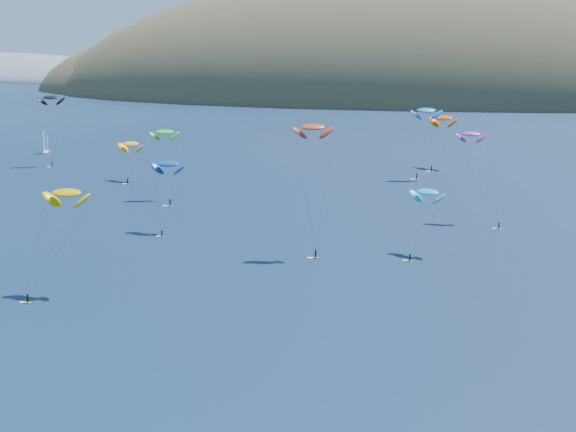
{
  "coord_description": "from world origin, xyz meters",
  "views": [
    {
      "loc": [
        37.64,
        -70.17,
        43.31
      ],
      "look_at": [
        7.81,
        80.0,
        9.0
      ],
      "focal_mm": 50.0,
      "sensor_mm": 36.0,
      "label": 1
    }
  ],
  "objects": [
    {
      "name": "island",
      "position": [
        39.4,
        562.36,
        -10.74
      ],
      "size": [
        730.0,
        300.0,
        210.0
      ],
      "color": "#3D3526",
      "rests_on": "ground"
    },
    {
      "name": "headland",
      "position": [
        -445.26,
        750.08,
        -3.36
      ],
      "size": [
        460.0,
        250.0,
        60.0
      ],
      "color": "slate",
      "rests_on": "ground"
    },
    {
      "name": "sailboat",
      "position": [
        -112.05,
        209.05,
        0.87
      ],
      "size": [
        8.09,
        7.51,
        9.66
      ],
      "rotation": [
        0.0,
        0.0,
        0.38
      ],
      "color": "white",
      "rests_on": "ground"
    },
    {
      "name": "kitesurfer_1",
      "position": [
        -57.32,
        160.12,
        11.2
      ],
      "size": [
        10.16,
        11.5,
        13.8
      ],
      "rotation": [
        0.0,
        0.0,
        -0.35
      ],
      "color": "gold",
      "rests_on": "ground"
    },
    {
      "name": "kitesurfer_2",
      "position": [
        -25.78,
        54.33,
        17.22
      ],
      "size": [
        8.63,
        10.42,
        19.53
      ],
      "rotation": [
        0.0,
        0.0,
        -0.0
      ],
      "color": "gold",
      "rests_on": "ground"
    },
    {
      "name": "kitesurfer_3",
      "position": [
        -37.33,
        135.63,
        18.09
      ],
      "size": [
        9.61,
        13.54,
        20.29
      ],
      "rotation": [
        0.0,
        0.0,
        0.27
      ],
      "color": "gold",
      "rests_on": "ground"
    },
    {
      "name": "kitesurfer_4",
      "position": [
        31.24,
        181.33,
        21.15
      ],
      "size": [
        9.96,
        6.24,
        23.78
      ],
      "rotation": [
        0.0,
        0.0,
        0.2
      ],
      "color": "gold",
      "rests_on": "ground"
    },
    {
      "name": "kitesurfer_5",
      "position": [
        34.33,
        91.73,
        12.55
      ],
      "size": [
        8.2,
        11.41,
        14.65
      ],
      "rotation": [
        0.0,
        0.0,
        -0.42
      ],
      "color": "gold",
      "rests_on": "ground"
    },
    {
      "name": "kitesurfer_6",
      "position": [
        43.4,
        124.45,
        20.75
      ],
      "size": [
        11.08,
        10.94,
        22.72
      ],
      "rotation": [
        0.0,
        0.0,
        -0.04
      ],
      "color": "gold",
      "rests_on": "ground"
    },
    {
      "name": "kitesurfer_9",
      "position": [
        11.54,
        86.96,
        25.72
      ],
      "size": [
        8.25,
        7.11,
        27.94
      ],
      "rotation": [
        0.0,
        0.0,
        0.2
      ],
      "color": "gold",
      "rests_on": "ground"
    },
    {
      "name": "kitesurfer_10",
      "position": [
        -23.86,
        100.22,
        15.26
      ],
      "size": [
        8.36,
        9.47,
        17.51
      ],
      "rotation": [
        0.0,
        0.0,
        -0.13
      ],
      "color": "gold",
      "rests_on": "ground"
    },
    {
      "name": "kitesurfer_11",
      "position": [
        36.28,
        204.32,
        16.67
      ],
      "size": [
        11.51,
        15.99,
        19.64
      ],
      "rotation": [
        0.0,
        0.0,
        -0.6
      ],
      "color": "gold",
      "rests_on": "ground"
    },
    {
      "name": "kitesurfer_12",
      "position": [
        -95.22,
        183.93,
        23.07
      ],
      "size": [
        9.55,
        9.38,
        25.54
      ],
      "rotation": [
        0.0,
        0.0,
        0.4
      ],
      "color": "gold",
      "rests_on": "ground"
    }
  ]
}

